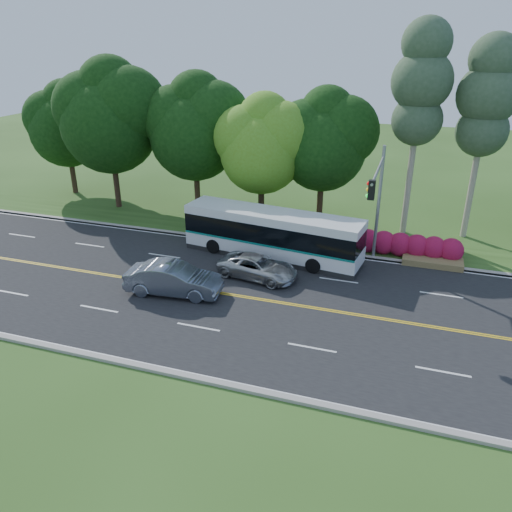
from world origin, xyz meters
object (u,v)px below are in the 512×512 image
(sedan, at_px, (174,279))
(suv, at_px, (258,267))
(transit_bus, at_px, (272,235))
(traffic_signal, at_px, (377,194))

(sedan, bearing_deg, suv, -54.64)
(sedan, bearing_deg, transit_bus, -35.63)
(traffic_signal, distance_m, suv, 7.77)
(transit_bus, distance_m, suv, 3.18)
(transit_bus, height_order, suv, transit_bus)
(traffic_signal, relative_size, sedan, 1.37)
(suv, bearing_deg, sedan, 140.81)
(traffic_signal, height_order, suv, traffic_signal)
(traffic_signal, xyz_separation_m, sedan, (-9.62, -6.19, -3.81))
(transit_bus, bearing_deg, sedan, -111.95)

